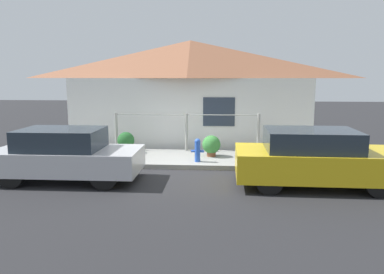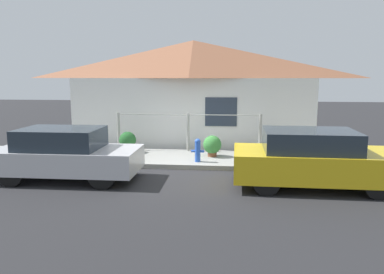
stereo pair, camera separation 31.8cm
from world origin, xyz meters
name	(u,v)px [view 1 (the left image)]	position (x,y,z in m)	size (l,w,h in m)	color
ground_plane	(180,170)	(0.00, 0.00, 0.00)	(60.00, 60.00, 0.00)	#262628
sidewalk	(184,159)	(0.00, 1.13, 0.07)	(24.00, 2.25, 0.14)	gray
house	(190,64)	(0.00, 3.72, 3.07)	(9.07, 2.23, 3.94)	white
fence	(186,130)	(0.00, 2.10, 0.83)	(4.90, 0.10, 1.27)	#999993
car_left	(66,155)	(-2.73, -1.34, 0.67)	(3.65, 1.64, 1.33)	#B7B7BC
car_right	(315,158)	(3.41, -1.34, 0.69)	(3.86, 1.80, 1.38)	gold
fire_hydrant	(198,150)	(0.48, 0.47, 0.50)	(0.38, 0.17, 0.69)	blue
potted_plant_near_hydrant	(211,145)	(0.86, 1.25, 0.50)	(0.57, 0.57, 0.66)	brown
potted_plant_by_fence	(126,141)	(-1.95, 1.61, 0.52)	(0.56, 0.56, 0.69)	#9E5638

